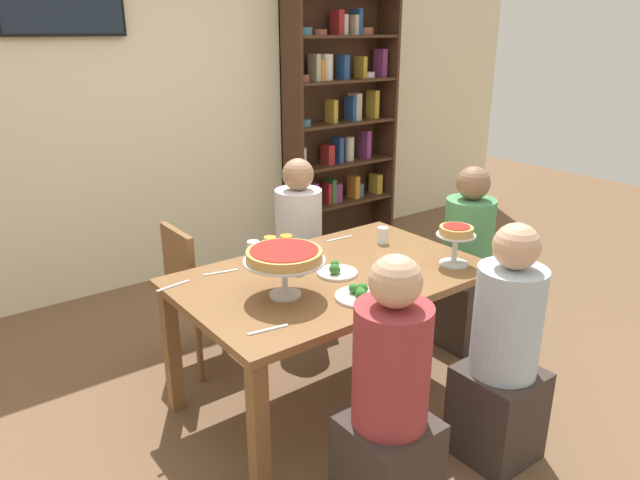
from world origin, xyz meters
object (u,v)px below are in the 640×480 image
object	(u,v)px
water_glass_clear_spare	(297,261)
cutlery_knife_far	(268,330)
dining_table	(332,289)
diner_head_east	(466,270)
water_glass_clear_near	(253,250)
water_glass_clear_far	(383,235)
salad_plate_far_diner	(336,271)
beer_glass_amber_tall	(270,249)
personal_pizza_stand	(456,237)
cutlery_fork_near	(410,284)
diner_near_right	(503,362)
cutlery_spare_fork	(173,286)
chair_far_left	(199,289)
beer_glass_amber_short	(287,248)
cutlery_knife_near	(339,239)
cutlery_fork_far	(221,272)
bookshelf	(339,120)
deep_dish_pizza_stand	(284,258)
diner_near_left	(389,412)
salad_plate_near_diner	(360,294)
diner_far_right	(299,258)

from	to	relation	value
water_glass_clear_spare	cutlery_knife_far	size ratio (longest dim) A/B	0.58
dining_table	diner_head_east	world-z (taller)	diner_head_east
water_glass_clear_near	water_glass_clear_far	world-z (taller)	water_glass_clear_near
water_glass_clear_spare	cutlery_knife_far	distance (m)	0.64
salad_plate_far_diner	beer_glass_amber_tall	size ratio (longest dim) A/B	1.54
personal_pizza_stand	water_glass_clear_near	size ratio (longest dim) A/B	2.10
water_glass_clear_spare	cutlery_fork_near	distance (m)	0.58
diner_near_right	cutlery_spare_fork	world-z (taller)	diner_near_right
chair_far_left	beer_glass_amber_tall	bearing A→B (deg)	29.17
diner_near_right	beer_glass_amber_short	size ratio (longest dim) A/B	8.11
salad_plate_far_diner	cutlery_knife_far	bearing A→B (deg)	-153.92
beer_glass_amber_short	cutlery_knife_near	distance (m)	0.45
salad_plate_far_diner	beer_glass_amber_short	size ratio (longest dim) A/B	1.45
dining_table	water_glass_clear_near	bearing A→B (deg)	117.84
cutlery_fork_far	personal_pizza_stand	bearing A→B (deg)	160.29
bookshelf	deep_dish_pizza_stand	xyz separation A→B (m)	(-1.99, -2.09, -0.20)
chair_far_left	water_glass_clear_far	size ratio (longest dim) A/B	9.25
diner_near_left	cutlery_fork_near	size ratio (longest dim) A/B	6.39
beer_glass_amber_tall	cutlery_spare_fork	world-z (taller)	beer_glass_amber_tall
deep_dish_pizza_stand	salad_plate_near_diner	xyz separation A→B (m)	(0.26, -0.23, -0.17)
diner_head_east	salad_plate_near_diner	world-z (taller)	diner_head_east
salad_plate_far_diner	cutlery_knife_far	xyz separation A→B (m)	(-0.59, -0.29, -0.01)
water_glass_clear_spare	salad_plate_near_diner	bearing A→B (deg)	-85.29
cutlery_spare_fork	cutlery_knife_near	bearing A→B (deg)	173.84
salad_plate_near_diner	cutlery_fork_far	xyz separation A→B (m)	(-0.36, 0.66, -0.02)
diner_head_east	cutlery_spare_fork	bearing A→B (deg)	-10.96
diner_far_right	diner_near_right	xyz separation A→B (m)	(-0.01, -1.61, 0.00)
dining_table	water_glass_clear_spare	size ratio (longest dim) A/B	14.73
salad_plate_far_diner	beer_glass_amber_tall	xyz separation A→B (m)	(-0.16, 0.36, 0.05)
chair_far_left	deep_dish_pizza_stand	distance (m)	0.94
chair_far_left	salad_plate_near_diner	xyz separation A→B (m)	(0.30, -1.06, 0.28)
salad_plate_near_diner	water_glass_clear_far	bearing A→B (deg)	39.50
diner_near_right	personal_pizza_stand	xyz separation A→B (m)	(0.24, 0.52, 0.40)
chair_far_left	diner_near_left	bearing A→B (deg)	2.62
cutlery_fork_near	cutlery_fork_far	world-z (taller)	same
cutlery_knife_near	beer_glass_amber_short	bearing A→B (deg)	16.54
diner_far_right	diner_near_right	distance (m)	1.61
dining_table	water_glass_clear_spare	bearing A→B (deg)	132.09
beer_glass_amber_short	cutlery_spare_fork	size ratio (longest dim) A/B	0.79
bookshelf	salad_plate_near_diner	size ratio (longest dim) A/B	9.51
diner_near_left	beer_glass_amber_short	bearing A→B (deg)	-12.48
cutlery_knife_far	dining_table	bearing A→B (deg)	37.33
chair_far_left	beer_glass_amber_short	bearing A→B (deg)	32.89
beer_glass_amber_short	cutlery_fork_near	distance (m)	0.69
deep_dish_pizza_stand	cutlery_fork_far	distance (m)	0.48
salad_plate_near_diner	cutlery_spare_fork	bearing A→B (deg)	134.05
diner_head_east	cutlery_spare_fork	size ratio (longest dim) A/B	6.39
bookshelf	salad_plate_near_diner	bearing A→B (deg)	-126.80
water_glass_clear_near	chair_far_left	bearing A→B (deg)	116.54
diner_near_right	deep_dish_pizza_stand	bearing A→B (deg)	42.76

